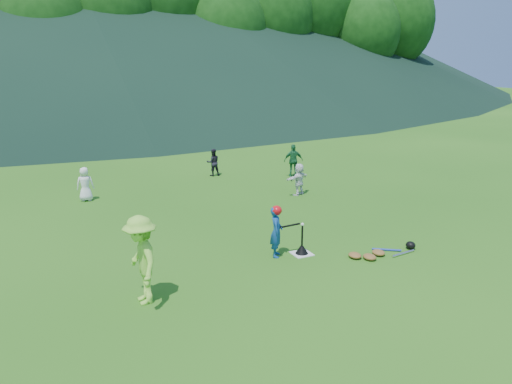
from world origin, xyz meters
TOP-DOWN VIEW (x-y plane):
  - ground at (0.00, 0.00)m, footprint 120.00×120.00m
  - home_plate at (0.00, 0.00)m, footprint 0.45×0.45m
  - baseball at (0.00, 0.00)m, footprint 0.08×0.08m
  - batter_child at (-0.60, 0.16)m, footprint 0.46×0.52m
  - adult_coach at (-3.91, -0.75)m, footprint 0.65×1.11m
  - fielder_a at (-3.97, 6.88)m, footprint 0.59×0.44m
  - fielder_b at (0.97, 8.39)m, footprint 0.56×0.46m
  - fielder_c at (3.72, 6.94)m, footprint 0.79×0.52m
  - fielder_d at (2.56, 4.54)m, footprint 1.05×0.64m
  - batting_tee at (0.00, 0.00)m, footprint 0.30×0.30m
  - batter_gear at (-0.57, 0.16)m, footprint 0.73×0.26m
  - equipment_pile at (1.59, -0.84)m, footprint 1.80×0.64m
  - outfield_fence at (0.00, 28.00)m, footprint 70.07×0.08m
  - tree_line at (0.20, 33.83)m, footprint 70.04×11.40m

SIDE VIEW (x-z plane):
  - ground at x=0.00m, z-range 0.00..0.00m
  - home_plate at x=0.00m, z-range 0.00..0.02m
  - equipment_pile at x=1.59m, z-range -0.03..0.16m
  - batting_tee at x=0.00m, z-range -0.21..0.47m
  - fielder_b at x=0.97m, z-range 0.00..1.05m
  - fielder_d at x=2.56m, z-range 0.00..1.08m
  - fielder_a at x=-3.97m, z-range 0.00..1.10m
  - batter_child at x=-0.60m, z-range 0.00..1.20m
  - fielder_c at x=3.72m, z-range 0.00..1.25m
  - outfield_fence at x=0.00m, z-range 0.03..1.36m
  - baseball at x=0.00m, z-range 0.70..0.78m
  - adult_coach at x=-3.91m, z-range 0.00..1.70m
  - batter_gear at x=-0.57m, z-range 0.80..1.36m
  - tree_line at x=0.20m, z-range 0.80..15.62m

